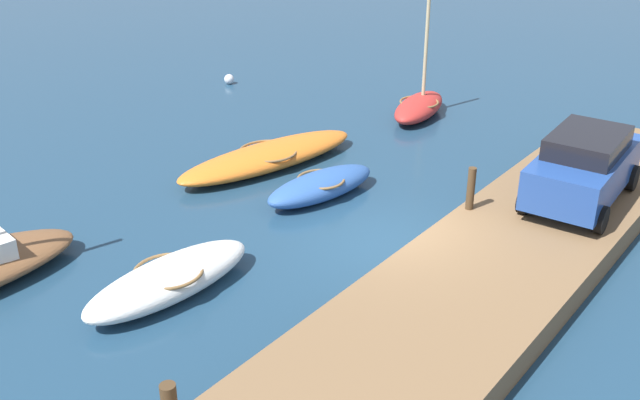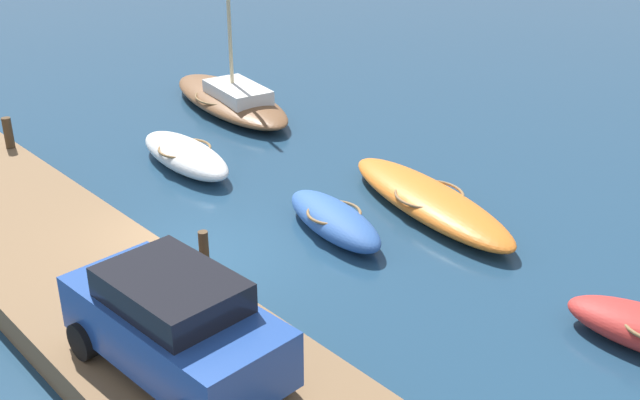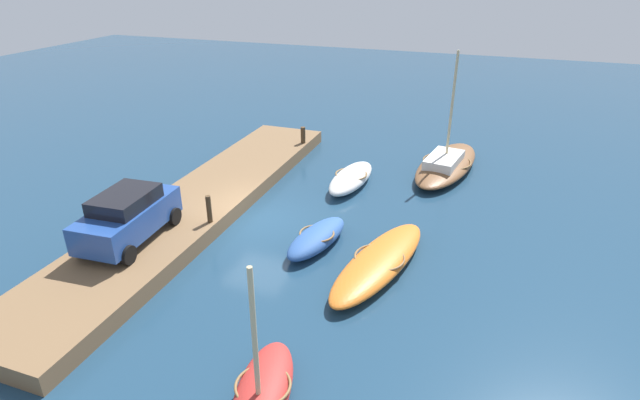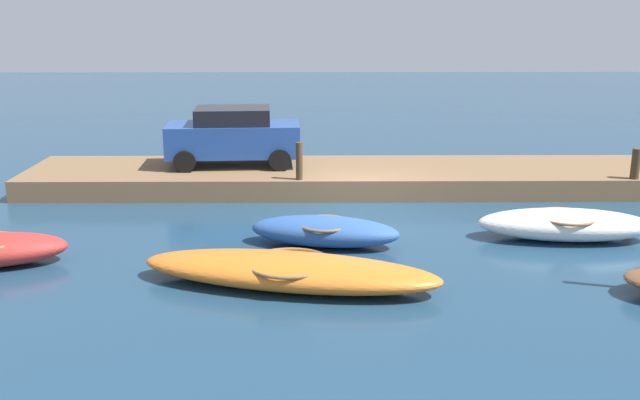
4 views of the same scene
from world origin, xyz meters
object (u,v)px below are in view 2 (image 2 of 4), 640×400
at_px(sailboat_brown, 231,98).
at_px(mooring_post_west, 8,133).
at_px(rowboat_blue, 334,220).
at_px(rowboat_white, 185,155).
at_px(motorboat_orange, 429,200).
at_px(mooring_post_mid_west, 204,256).
at_px(parked_car, 174,323).

height_order(sailboat_brown, mooring_post_west, sailboat_brown).
bearing_deg(rowboat_blue, rowboat_white, -164.80).
xyz_separation_m(motorboat_orange, mooring_post_west, (-9.46, -6.41, 0.72)).
distance_m(mooring_post_mid_west, parked_car, 2.79).
xyz_separation_m(rowboat_blue, rowboat_white, (-5.61, -0.38, 0.02)).
height_order(rowboat_white, mooring_post_mid_west, mooring_post_mid_west).
relative_size(motorboat_orange, sailboat_brown, 0.89).
height_order(motorboat_orange, mooring_post_west, mooring_post_west).
bearing_deg(rowboat_blue, motorboat_orange, 84.82).
xyz_separation_m(motorboat_orange, rowboat_white, (-6.34, -2.85, 0.05)).
height_order(rowboat_blue, motorboat_orange, rowboat_blue).
distance_m(rowboat_white, mooring_post_mid_west, 7.24).
distance_m(rowboat_blue, sailboat_brown, 9.44).
bearing_deg(mooring_post_west, motorboat_orange, 34.12).
xyz_separation_m(rowboat_blue, sailboat_brown, (-8.78, 3.47, 0.06)).
distance_m(motorboat_orange, sailboat_brown, 9.56).
relative_size(motorboat_orange, mooring_post_mid_west, 5.85).
bearing_deg(sailboat_brown, rowboat_white, -41.40).
xyz_separation_m(motorboat_orange, parked_car, (1.93, -8.31, 1.20)).
relative_size(mooring_post_west, mooring_post_mid_west, 0.81).
bearing_deg(sailboat_brown, mooring_post_west, -80.47).
bearing_deg(rowboat_white, motorboat_orange, 28.82).
xyz_separation_m(motorboat_orange, sailboat_brown, (-9.51, 1.01, 0.09)).
xyz_separation_m(mooring_post_west, parked_car, (11.39, -1.90, 0.48)).
distance_m(rowboat_blue, mooring_post_mid_west, 4.07).
xyz_separation_m(rowboat_white, mooring_post_west, (-3.12, -3.56, 0.67)).
bearing_deg(motorboat_orange, sailboat_brown, -173.51).
distance_m(rowboat_blue, parked_car, 6.52).
bearing_deg(parked_car, rowboat_white, 143.17).
height_order(motorboat_orange, mooring_post_mid_west, mooring_post_mid_west).
distance_m(mooring_post_west, parked_car, 11.56).
distance_m(motorboat_orange, mooring_post_mid_west, 6.46).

